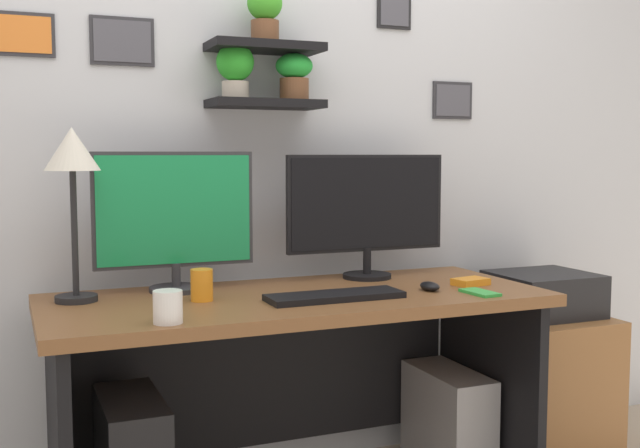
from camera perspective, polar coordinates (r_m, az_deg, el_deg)
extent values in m
cube|color=silver|center=(2.89, -4.85, 8.03)|extent=(4.40, 0.04, 2.70)
cube|color=black|center=(2.78, -4.09, 8.92)|extent=(0.40, 0.20, 0.03)
cube|color=black|center=(2.80, -4.12, 13.03)|extent=(0.40, 0.20, 0.03)
cylinder|color=brown|center=(2.81, -4.13, 14.12)|extent=(0.10, 0.10, 0.08)
ellipsoid|color=green|center=(2.83, -4.14, 16.12)|extent=(0.12, 0.12, 0.12)
cylinder|color=#B2A899|center=(2.75, -6.32, 9.89)|extent=(0.10, 0.10, 0.06)
ellipsoid|color=green|center=(2.76, -6.35, 11.92)|extent=(0.13, 0.13, 0.14)
cylinder|color=brown|center=(2.82, -1.93, 9.99)|extent=(0.11, 0.11, 0.08)
ellipsoid|color=green|center=(2.83, -1.94, 11.71)|extent=(0.14, 0.14, 0.09)
cube|color=#2D2D33|center=(2.76, -21.48, 13.04)|extent=(0.22, 0.02, 0.14)
cube|color=orange|center=(2.75, -21.48, 13.06)|extent=(0.19, 0.00, 0.12)
cube|color=#2D2D33|center=(3.24, 9.82, 9.06)|extent=(0.18, 0.02, 0.15)
cube|color=#4C4C56|center=(3.23, 9.90, 9.07)|extent=(0.16, 0.00, 0.13)
cube|color=black|center=(3.15, 5.52, 16.02)|extent=(0.15, 0.02, 0.19)
cube|color=#4C4C56|center=(3.14, 5.60, 16.04)|extent=(0.12, 0.00, 0.17)
cube|color=#2D2D33|center=(2.78, -14.54, 13.05)|extent=(0.22, 0.02, 0.17)
cube|color=#4C4C56|center=(2.78, -14.51, 13.07)|extent=(0.19, 0.00, 0.14)
cube|color=brown|center=(2.52, -1.67, -5.71)|extent=(1.63, 0.68, 0.04)
cube|color=black|center=(2.47, -18.91, -15.30)|extent=(0.04, 0.62, 0.71)
cube|color=black|center=(2.96, 12.45, -11.65)|extent=(0.04, 0.62, 0.71)
cube|color=black|center=(2.88, -3.83, -11.30)|extent=(1.43, 0.02, 0.50)
cylinder|color=#2D2D33|center=(2.61, -10.66, -4.77)|extent=(0.18, 0.18, 0.02)
cylinder|color=#2D2D33|center=(2.61, -10.68, -3.75)|extent=(0.03, 0.03, 0.08)
cube|color=#2D2D33|center=(2.59, -10.81, 1.07)|extent=(0.54, 0.02, 0.38)
cube|color=#198C4C|center=(2.58, -10.75, 1.05)|extent=(0.51, 0.00, 0.36)
cylinder|color=black|center=(2.84, 3.52, -3.88)|extent=(0.18, 0.18, 0.02)
cylinder|color=black|center=(2.84, 3.53, -2.76)|extent=(0.03, 0.03, 0.10)
cube|color=black|center=(2.82, 3.47, 1.57)|extent=(0.62, 0.02, 0.36)
cube|color=black|center=(2.81, 3.58, 1.56)|extent=(0.60, 0.00, 0.33)
cube|color=black|center=(2.43, 1.12, -5.40)|extent=(0.44, 0.14, 0.02)
ellipsoid|color=black|center=(2.61, 8.19, -4.61)|extent=(0.06, 0.09, 0.03)
cylinder|color=black|center=(2.51, -17.71, -5.30)|extent=(0.13, 0.13, 0.02)
cylinder|color=black|center=(2.48, -17.84, -0.67)|extent=(0.02, 0.02, 0.39)
cone|color=silver|center=(2.47, -18.01, 5.35)|extent=(0.17, 0.17, 0.13)
cube|color=green|center=(2.57, 11.83, -5.02)|extent=(0.08, 0.14, 0.01)
cylinder|color=white|center=(2.13, -11.28, -6.09)|extent=(0.08, 0.08, 0.09)
cylinder|color=orange|center=(2.43, -8.81, -4.51)|extent=(0.07, 0.07, 0.10)
cube|color=orange|center=(2.74, 11.16, -4.24)|extent=(0.13, 0.10, 0.02)
cube|color=brown|center=(3.29, 16.15, -11.33)|extent=(0.44, 0.50, 0.56)
cube|color=black|center=(3.21, 16.31, -5.03)|extent=(0.38, 0.34, 0.17)
cube|color=#99999E|center=(2.99, 9.50, -14.48)|extent=(0.18, 0.40, 0.41)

